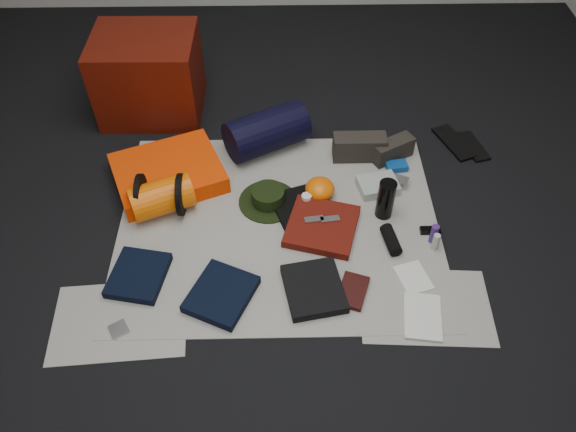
{
  "coord_description": "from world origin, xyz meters",
  "views": [
    {
      "loc": [
        0.01,
        -1.86,
        2.13
      ],
      "look_at": [
        0.05,
        -0.04,
        0.1
      ],
      "focal_mm": 35.0,
      "sensor_mm": 36.0,
      "label": 1
    }
  ],
  "objects_px": {
    "compact_camera": "(397,181)",
    "paperback_book": "(353,291)",
    "stuff_sack": "(162,197)",
    "navy_duffel": "(267,131)",
    "red_cabinet": "(149,75)",
    "sleeping_pad": "(168,173)",
    "water_bottle": "(386,199)"
  },
  "relations": [
    {
      "from": "sleeping_pad",
      "to": "stuff_sack",
      "type": "xyz_separation_m",
      "value": [
        -0.0,
        -0.22,
        0.04
      ]
    },
    {
      "from": "compact_camera",
      "to": "paperback_book",
      "type": "distance_m",
      "value": 0.76
    },
    {
      "from": "sleeping_pad",
      "to": "compact_camera",
      "type": "bearing_deg",
      "value": -2.7
    },
    {
      "from": "red_cabinet",
      "to": "sleeping_pad",
      "type": "xyz_separation_m",
      "value": [
        0.16,
        -0.64,
        -0.19
      ]
    },
    {
      "from": "water_bottle",
      "to": "navy_duffel",
      "type": "bearing_deg",
      "value": 138.47
    },
    {
      "from": "navy_duffel",
      "to": "paperback_book",
      "type": "distance_m",
      "value": 1.09
    },
    {
      "from": "navy_duffel",
      "to": "compact_camera",
      "type": "bearing_deg",
      "value": -52.38
    },
    {
      "from": "navy_duffel",
      "to": "stuff_sack",
      "type": "bearing_deg",
      "value": -166.13
    },
    {
      "from": "stuff_sack",
      "to": "compact_camera",
      "type": "bearing_deg",
      "value": 7.51
    },
    {
      "from": "stuff_sack",
      "to": "navy_duffel",
      "type": "height_order",
      "value": "navy_duffel"
    },
    {
      "from": "stuff_sack",
      "to": "sleeping_pad",
      "type": "bearing_deg",
      "value": 89.98
    },
    {
      "from": "stuff_sack",
      "to": "navy_duffel",
      "type": "xyz_separation_m",
      "value": [
        0.53,
        0.48,
        0.03
      ]
    },
    {
      "from": "water_bottle",
      "to": "compact_camera",
      "type": "distance_m",
      "value": 0.25
    },
    {
      "from": "compact_camera",
      "to": "navy_duffel",
      "type": "bearing_deg",
      "value": -179.16
    },
    {
      "from": "red_cabinet",
      "to": "paperback_book",
      "type": "distance_m",
      "value": 1.77
    },
    {
      "from": "stuff_sack",
      "to": "compact_camera",
      "type": "distance_m",
      "value": 1.24
    },
    {
      "from": "sleeping_pad",
      "to": "paperback_book",
      "type": "xyz_separation_m",
      "value": [
        0.92,
        -0.75,
        -0.04
      ]
    },
    {
      "from": "navy_duffel",
      "to": "water_bottle",
      "type": "relative_size",
      "value": 2.06
    },
    {
      "from": "red_cabinet",
      "to": "water_bottle",
      "type": "height_order",
      "value": "red_cabinet"
    },
    {
      "from": "paperback_book",
      "to": "navy_duffel",
      "type": "bearing_deg",
      "value": 131.03
    },
    {
      "from": "sleeping_pad",
      "to": "stuff_sack",
      "type": "relative_size",
      "value": 1.77
    },
    {
      "from": "compact_camera",
      "to": "stuff_sack",
      "type": "bearing_deg",
      "value": -147.47
    },
    {
      "from": "red_cabinet",
      "to": "navy_duffel",
      "type": "xyz_separation_m",
      "value": [
        0.69,
        -0.38,
        -0.12
      ]
    },
    {
      "from": "stuff_sack",
      "to": "water_bottle",
      "type": "bearing_deg",
      "value": -2.66
    },
    {
      "from": "water_bottle",
      "to": "paperback_book",
      "type": "height_order",
      "value": "water_bottle"
    },
    {
      "from": "red_cabinet",
      "to": "compact_camera",
      "type": "xyz_separation_m",
      "value": [
        1.39,
        -0.69,
        -0.21
      ]
    },
    {
      "from": "sleeping_pad",
      "to": "water_bottle",
      "type": "relative_size",
      "value": 2.5
    },
    {
      "from": "red_cabinet",
      "to": "paperback_book",
      "type": "height_order",
      "value": "red_cabinet"
    },
    {
      "from": "compact_camera",
      "to": "paperback_book",
      "type": "relative_size",
      "value": 0.59
    },
    {
      "from": "red_cabinet",
      "to": "compact_camera",
      "type": "height_order",
      "value": "red_cabinet"
    },
    {
      "from": "sleeping_pad",
      "to": "navy_duffel",
      "type": "bearing_deg",
      "value": 25.92
    },
    {
      "from": "stuff_sack",
      "to": "compact_camera",
      "type": "xyz_separation_m",
      "value": [
        1.23,
        0.16,
        -0.07
      ]
    }
  ]
}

